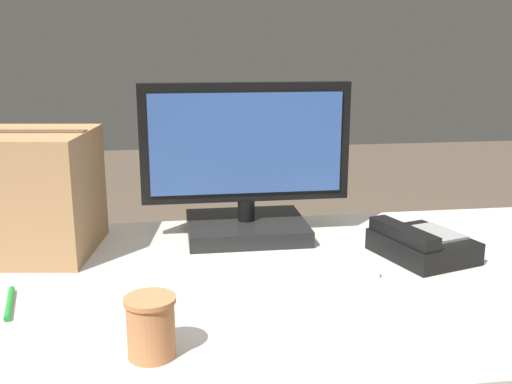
% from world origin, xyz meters
% --- Properties ---
extents(monitor, '(0.53, 0.26, 0.39)m').
position_xyz_m(monitor, '(0.05, 0.30, 0.91)').
color(monitor, black).
rests_on(monitor, office_desk).
extents(keyboard, '(0.47, 0.18, 0.03)m').
position_xyz_m(keyboard, '(0.06, 0.02, 0.77)').
color(keyboard, silver).
rests_on(keyboard, office_desk).
extents(desk_phone, '(0.23, 0.25, 0.08)m').
position_xyz_m(desk_phone, '(0.43, 0.07, 0.79)').
color(desk_phone, black).
rests_on(desk_phone, office_desk).
extents(paper_cup_left, '(0.08, 0.08, 0.10)m').
position_xyz_m(paper_cup_left, '(-0.18, -0.30, 0.81)').
color(paper_cup_left, '#BC7547').
rests_on(paper_cup_left, office_desk).
extents(cardboard_box, '(0.38, 0.33, 0.29)m').
position_xyz_m(cardboard_box, '(-0.50, 0.25, 0.90)').
color(cardboard_box, '#9E754C').
rests_on(cardboard_box, office_desk).
extents(pen_marker, '(0.04, 0.14, 0.01)m').
position_xyz_m(pen_marker, '(-0.45, -0.07, 0.76)').
color(pen_marker, '#198C33').
rests_on(pen_marker, office_desk).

